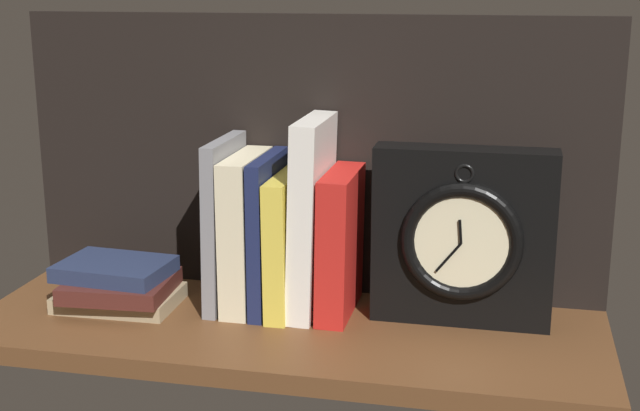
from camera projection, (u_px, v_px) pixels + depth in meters
The scene contains 10 objects.
ground_plane at pixel (286, 332), 113.30cm from camera, with size 81.88×29.23×2.50cm, color brown.
back_panel at pixel (310, 156), 121.33cm from camera, with size 81.88×1.20×38.73cm, color black.
book_gray_chess at pixel (225, 222), 117.71cm from camera, with size 1.83×13.96×22.82cm, color gray.
book_cream_twain at pixel (246, 231), 117.33cm from camera, with size 3.66×14.25×20.73cm, color beige.
book_navy_bierce at pixel (268, 232), 116.68cm from camera, with size 1.86×14.48×20.78cm, color #192147.
book_yellow_seinlanguage at pixel (287, 242), 116.42cm from camera, with size 2.82×15.14×18.46cm, color gold.
book_white_catcher at pixel (312, 216), 114.77cm from camera, with size 3.25×14.03×25.96cm, color silver.
book_red_requiem at pixel (340, 243), 114.83cm from camera, with size 3.87×13.92×19.10cm, color red.
framed_clock at pixel (463, 237), 110.70cm from camera, with size 22.88×6.50×22.88cm.
book_stack_side at pixel (118, 285), 118.18cm from camera, with size 15.96×12.99×6.34cm.
Camera 1 is at (27.23, -101.99, 43.31)cm, focal length 49.05 mm.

